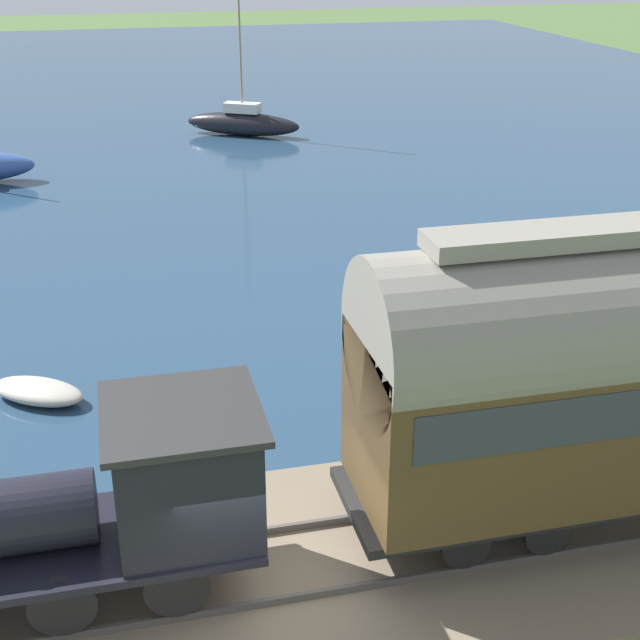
# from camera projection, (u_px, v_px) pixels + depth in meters

# --- Properties ---
(ground_plane) EXTENTS (200.00, 200.00, 0.00)m
(ground_plane) POSITION_uv_depth(u_px,v_px,m) (268.00, 619.00, 12.91)
(ground_plane) COLOR #476033
(harbor_water) EXTENTS (80.00, 80.00, 0.01)m
(harbor_water) POSITION_uv_depth(u_px,v_px,m) (129.00, 100.00, 51.38)
(harbor_water) COLOR navy
(harbor_water) RESTS_ON ground
(rail_embankment) EXTENTS (5.03, 56.00, 0.61)m
(rail_embankment) POSITION_uv_depth(u_px,v_px,m) (262.00, 582.00, 13.26)
(rail_embankment) COLOR #756651
(rail_embankment) RESTS_ON ground
(steam_locomotive) EXTENTS (2.18, 6.00, 3.13)m
(steam_locomotive) POSITION_uv_depth(u_px,v_px,m) (99.00, 498.00, 12.03)
(steam_locomotive) COLOR black
(steam_locomotive) RESTS_ON rail_embankment
(sailboat_black) EXTENTS (3.88, 5.49, 8.85)m
(sailboat_black) POSITION_uv_depth(u_px,v_px,m) (243.00, 122.00, 42.40)
(sailboat_black) COLOR black
(sailboat_black) RESTS_ON harbor_water
(rowboat_mid_harbor) EXTENTS (2.00, 2.32, 0.42)m
(rowboat_mid_harbor) POSITION_uv_depth(u_px,v_px,m) (38.00, 391.00, 18.76)
(rowboat_mid_harbor) COLOR #B7B2A3
(rowboat_mid_harbor) RESTS_ON harbor_water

